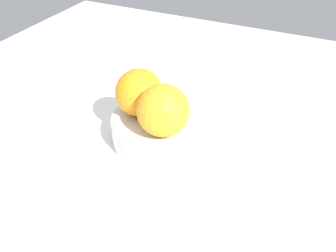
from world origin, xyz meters
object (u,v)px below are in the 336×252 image
at_px(fruit_bowl, 168,129).
at_px(orange_in_bowl_1, 163,110).
at_px(folded_napkin, 3,120).
at_px(orange_in_bowl_0, 139,93).

bearing_deg(fruit_bowl, orange_in_bowl_1, -74.13).
bearing_deg(fruit_bowl, folded_napkin, -164.85).
distance_m(orange_in_bowl_0, orange_in_bowl_1, 0.07).
bearing_deg(folded_napkin, orange_in_bowl_0, 16.30).
xyz_separation_m(fruit_bowl, orange_in_bowl_1, (0.01, -0.04, 0.06)).
height_order(orange_in_bowl_1, folded_napkin, orange_in_bowl_1).
distance_m(orange_in_bowl_0, folded_napkin, 0.26).
bearing_deg(orange_in_bowl_1, folded_napkin, -173.07).
relative_size(fruit_bowl, orange_in_bowl_1, 2.31).
height_order(fruit_bowl, orange_in_bowl_1, orange_in_bowl_1).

